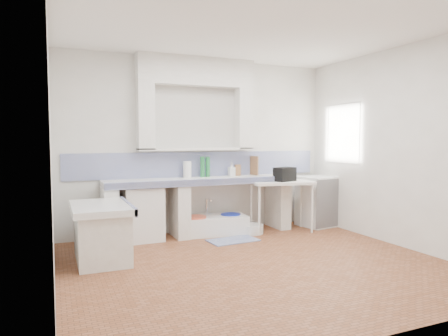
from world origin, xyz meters
name	(u,v)px	position (x,y,z in m)	size (l,w,h in m)	color
floor	(256,264)	(0.00, 0.00, 0.00)	(4.50, 4.50, 0.00)	brown
ceiling	(258,28)	(0.00, 0.00, 2.80)	(4.50, 4.50, 0.00)	white
wall_back	(200,146)	(0.00, 2.00, 1.40)	(4.50, 4.50, 0.00)	white
wall_front	(384,153)	(0.00, -2.00, 1.40)	(4.50, 4.50, 0.00)	white
wall_left	(51,150)	(-2.25, 0.00, 1.40)	(4.50, 4.50, 0.00)	white
wall_right	(399,147)	(2.25, 0.00, 1.40)	(4.50, 4.50, 0.00)	white
alcove_mass	(197,72)	(-0.10, 1.88, 2.58)	(1.90, 0.25, 0.45)	white
window_frame	(351,134)	(2.42, 1.20, 1.60)	(0.35, 0.86, 1.06)	#381F11
lace_valance	(345,111)	(2.28, 1.20, 1.98)	(0.01, 0.84, 0.24)	white
counter_slab	(201,181)	(-0.10, 1.70, 0.86)	(3.00, 0.60, 0.08)	white
counter_lip	(207,182)	(-0.10, 1.42, 0.86)	(3.00, 0.04, 0.10)	navy
counter_pier_left	(110,215)	(-1.50, 1.70, 0.41)	(0.20, 0.55, 0.82)	white
counter_pier_mid	(180,210)	(-0.45, 1.70, 0.41)	(0.20, 0.55, 0.82)	white
counter_pier_right	(278,203)	(1.30, 1.70, 0.41)	(0.20, 0.55, 0.82)	white
peninsula_top	(101,208)	(-1.70, 0.90, 0.66)	(0.70, 1.10, 0.08)	white
peninsula_base	(102,235)	(-1.70, 0.90, 0.31)	(0.60, 1.00, 0.62)	white
peninsula_lip	(128,206)	(-1.37, 0.90, 0.66)	(0.04, 1.10, 0.10)	navy
backsplash	(201,164)	(0.00, 1.99, 1.10)	(4.27, 0.03, 0.40)	navy
stove	(142,214)	(-1.02, 1.72, 0.40)	(0.56, 0.54, 0.80)	white
sink	(212,225)	(0.08, 1.70, 0.13)	(1.09, 0.59, 0.26)	white
side_table	(281,206)	(1.20, 1.42, 0.41)	(0.99, 0.55, 0.04)	white
fridge	(317,201)	(1.99, 1.53, 0.43)	(0.56, 0.56, 0.86)	white
bucket_red	(196,226)	(-0.22, 1.61, 0.16)	(0.34, 0.34, 0.32)	#CE5033
bucket_orange	(218,226)	(0.18, 1.65, 0.12)	(0.26, 0.26, 0.24)	orange
bucket_blue	(231,223)	(0.39, 1.65, 0.15)	(0.32, 0.32, 0.30)	#071FB3
basin_white	(252,229)	(0.68, 1.46, 0.07)	(0.37, 0.37, 0.14)	white
water_bottle_a	(200,224)	(-0.06, 1.85, 0.14)	(0.07, 0.07, 0.27)	silver
water_bottle_b	(210,223)	(0.10, 1.85, 0.15)	(0.08, 0.08, 0.29)	silver
black_bag	(285,174)	(1.25, 1.40, 0.94)	(0.36, 0.20, 0.22)	black
green_bottle_a	(202,167)	(-0.02, 1.85, 1.06)	(0.07, 0.07, 0.33)	#1E6E36
green_bottle_b	(208,167)	(0.07, 1.85, 1.06)	(0.07, 0.07, 0.32)	#1E6E36
knife_block	(238,170)	(0.61, 1.85, 0.99)	(0.09, 0.07, 0.19)	brown
cutting_board	(254,166)	(0.92, 1.85, 1.06)	(0.02, 0.24, 0.32)	brown
paper_towel	(187,169)	(-0.27, 1.85, 1.03)	(0.13, 0.13, 0.26)	white
soap_bottle	(232,169)	(0.50, 1.85, 1.01)	(0.10, 0.10, 0.22)	white
rug	(233,240)	(0.20, 1.14, 0.01)	(0.73, 0.42, 0.01)	navy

